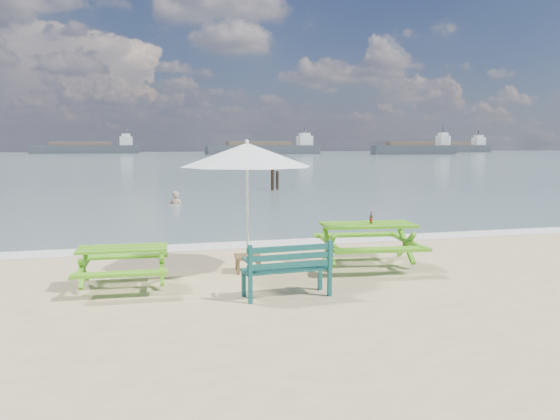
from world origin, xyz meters
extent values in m
plane|color=slate|center=(0.00, 85.00, 0.00)|extent=(300.00, 300.00, 0.00)
cube|color=silver|center=(0.00, 4.60, 0.01)|extent=(22.00, 0.90, 0.01)
cube|color=#54A519|center=(-2.55, 1.31, 0.66)|extent=(1.46, 0.75, 0.04)
cube|color=#54A519|center=(-2.51, 1.98, 0.39)|extent=(1.43, 0.33, 0.04)
cube|color=#54A519|center=(-2.59, 0.65, 0.39)|extent=(1.43, 0.33, 0.04)
cube|color=#54A519|center=(-2.55, 1.31, 0.30)|extent=(1.38, 0.88, 0.60)
cube|color=#4FA018|center=(1.97, 1.79, 0.81)|extent=(1.84, 1.02, 0.05)
cube|color=#4FA018|center=(2.07, 2.61, 0.48)|extent=(1.78, 0.51, 0.05)
cube|color=#4FA018|center=(1.88, 0.97, 0.48)|extent=(1.78, 0.51, 0.05)
cube|color=#4FA018|center=(1.97, 1.79, 0.37)|extent=(1.75, 1.17, 0.75)
cube|color=#104543|center=(-0.09, 0.18, 0.43)|extent=(1.39, 0.50, 0.04)
cube|color=#104543|center=(-0.08, -0.04, 0.67)|extent=(1.37, 0.13, 0.35)
cube|color=#104543|center=(-0.09, 0.18, 0.22)|extent=(1.30, 0.55, 0.43)
cube|color=brown|center=(-0.36, 1.91, 0.29)|extent=(0.52, 0.52, 0.05)
cube|color=brown|center=(-0.36, 1.91, 0.13)|extent=(0.46, 0.46, 0.27)
cylinder|color=silver|center=(-0.36, 1.91, 1.15)|extent=(0.05, 0.05, 2.30)
cone|color=white|center=(-0.36, 1.91, 2.16)|extent=(2.62, 2.62, 0.43)
cylinder|color=brown|center=(2.02, 1.77, 0.91)|extent=(0.06, 0.06, 0.14)
cylinder|color=brown|center=(2.02, 1.77, 1.04)|extent=(0.02, 0.02, 0.06)
cylinder|color=#AA1813|center=(2.02, 1.77, 0.91)|extent=(0.06, 0.06, 0.05)
imported|color=tan|center=(-0.88, 14.15, -0.29)|extent=(0.68, 0.58, 1.58)
cylinder|color=black|center=(4.37, 19.37, 0.48)|extent=(0.19, 0.19, 1.35)
cylinder|color=black|center=(4.77, 19.97, 0.37)|extent=(0.17, 0.17, 1.14)
cube|color=#363B40|center=(85.97, 134.70, 1.00)|extent=(24.07, 4.49, 2.20)
cube|color=silver|center=(95.09, 134.51, 3.20)|extent=(2.94, 3.06, 2.20)
cube|color=#363B40|center=(58.62, 106.02, 1.00)|extent=(19.27, 5.66, 2.20)
cube|color=silver|center=(65.80, 105.38, 3.20)|extent=(2.53, 3.19, 2.20)
cube|color=#363B40|center=(25.92, 116.65, 1.00)|extent=(27.11, 5.90, 2.20)
cube|color=silver|center=(36.12, 117.38, 3.20)|extent=(3.43, 3.22, 2.20)
cube|color=#363B40|center=(-15.10, 137.68, 1.00)|extent=(25.99, 4.42, 2.20)
cube|color=silver|center=(-5.25, 137.84, 3.20)|extent=(3.16, 3.05, 2.20)
camera|label=1|loc=(-2.25, -7.79, 2.35)|focal=35.00mm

